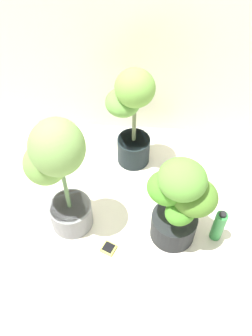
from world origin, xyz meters
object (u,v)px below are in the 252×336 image
(potted_plant_back_center, at_px, (132,114))
(nutrient_bottle, at_px, (219,226))
(potted_plant_front_right, at_px, (179,202))
(potted_plant_front_left, at_px, (58,171))
(hygrometer_box, at_px, (109,248))

(potted_plant_back_center, height_order, nutrient_bottle, potted_plant_back_center)
(potted_plant_front_right, bearing_deg, nutrient_bottle, 1.36)
(potted_plant_front_right, distance_m, nutrient_bottle, 0.36)
(potted_plant_front_right, xyz_separation_m, potted_plant_front_left, (-0.67, 0.05, 0.15))
(potted_plant_back_center, xyz_separation_m, hygrometer_box, (-0.09, -0.75, -0.43))
(potted_plant_front_left, bearing_deg, hygrometer_box, -33.60)
(potted_plant_front_right, relative_size, hygrometer_box, 6.22)
(potted_plant_front_left, height_order, nutrient_bottle, potted_plant_front_left)
(potted_plant_back_center, distance_m, hygrometer_box, 0.87)
(potted_plant_back_center, xyz_separation_m, nutrient_bottle, (0.57, -0.61, -0.32))
(hygrometer_box, xyz_separation_m, nutrient_bottle, (0.66, 0.14, 0.11))
(potted_plant_front_right, xyz_separation_m, nutrient_bottle, (0.26, 0.01, -0.24))
(potted_plant_front_right, height_order, nutrient_bottle, potted_plant_front_right)
(potted_plant_front_left, height_order, potted_plant_back_center, potted_plant_front_left)
(potted_plant_back_center, relative_size, hygrometer_box, 7.41)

